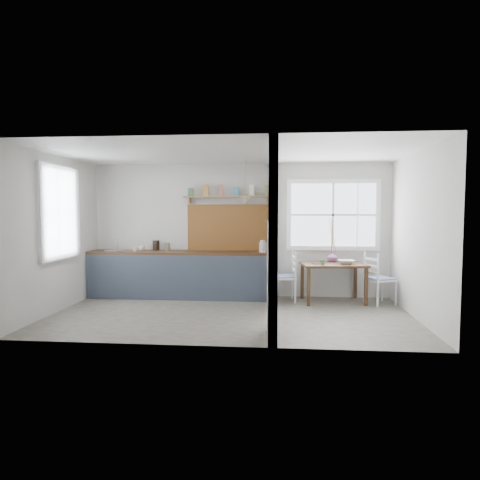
# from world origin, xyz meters

# --- Properties ---
(floor) EXTENTS (5.80, 3.20, 0.01)m
(floor) POSITION_xyz_m (0.00, 0.00, 0.00)
(floor) COLOR gray
(floor) RESTS_ON ground
(ceiling) EXTENTS (5.80, 3.20, 0.01)m
(ceiling) POSITION_xyz_m (0.00, 0.00, 2.60)
(ceiling) COLOR beige
(ceiling) RESTS_ON walls
(walls) EXTENTS (5.81, 3.21, 2.60)m
(walls) POSITION_xyz_m (0.00, 0.00, 1.30)
(walls) COLOR beige
(walls) RESTS_ON floor
(partition) EXTENTS (0.12, 3.20, 2.60)m
(partition) POSITION_xyz_m (0.70, 0.06, 1.45)
(partition) COLOR beige
(partition) RESTS_ON floor
(kitchen_window) EXTENTS (0.10, 1.16, 1.50)m
(kitchen_window) POSITION_xyz_m (-2.87, 0.00, 1.65)
(kitchen_window) COLOR white
(kitchen_window) RESTS_ON walls
(nook_window) EXTENTS (1.76, 0.10, 1.30)m
(nook_window) POSITION_xyz_m (1.80, 1.56, 1.60)
(nook_window) COLOR white
(nook_window) RESTS_ON walls
(counter) EXTENTS (3.50, 0.60, 0.90)m
(counter) POSITION_xyz_m (-1.13, 1.33, 0.46)
(counter) COLOR #4E2F1D
(counter) RESTS_ON floor
(sink) EXTENTS (0.40, 0.40, 0.02)m
(sink) POSITION_xyz_m (-2.43, 1.30, 0.89)
(sink) COLOR silver
(sink) RESTS_ON counter
(backsplash) EXTENTS (1.65, 0.03, 0.90)m
(backsplash) POSITION_xyz_m (-0.20, 1.58, 1.35)
(backsplash) COLOR brown
(backsplash) RESTS_ON walls
(shelf) EXTENTS (1.75, 0.20, 0.21)m
(shelf) POSITION_xyz_m (-0.20, 1.49, 2.00)
(shelf) COLOR #956F4A
(shelf) RESTS_ON walls
(pendant_lamp) EXTENTS (0.26, 0.26, 0.16)m
(pendant_lamp) POSITION_xyz_m (0.15, 1.15, 1.88)
(pendant_lamp) COLOR beige
(pendant_lamp) RESTS_ON ceiling
(utensil_rail) EXTENTS (0.02, 0.50, 0.02)m
(utensil_rail) POSITION_xyz_m (0.61, 0.90, 1.45)
(utensil_rail) COLOR silver
(utensil_rail) RESTS_ON partition
(dining_table) EXTENTS (1.23, 0.89, 0.72)m
(dining_table) POSITION_xyz_m (1.77, 1.15, 0.36)
(dining_table) COLOR #4E2F1D
(dining_table) RESTS_ON floor
(chair_left) EXTENTS (0.47, 0.47, 0.94)m
(chair_left) POSITION_xyz_m (0.86, 1.14, 0.47)
(chair_left) COLOR white
(chair_left) RESTS_ON floor
(chair_right) EXTENTS (0.56, 0.56, 0.93)m
(chair_right) POSITION_xyz_m (2.59, 1.06, 0.47)
(chair_right) COLOR white
(chair_right) RESTS_ON floor
(kettle) EXTENTS (0.19, 0.16, 0.22)m
(kettle) POSITION_xyz_m (0.47, 1.25, 1.01)
(kettle) COLOR silver
(kettle) RESTS_ON counter
(mug_a) EXTENTS (0.11, 0.11, 0.09)m
(mug_a) POSITION_xyz_m (-1.97, 1.17, 0.95)
(mug_a) COLOR silver
(mug_a) RESTS_ON counter
(mug_b) EXTENTS (0.14, 0.14, 0.09)m
(mug_b) POSITION_xyz_m (-1.90, 1.37, 0.95)
(mug_b) COLOR white
(mug_b) RESTS_ON counter
(knife_block) EXTENTS (0.11, 0.14, 0.19)m
(knife_block) POSITION_xyz_m (-1.64, 1.44, 1.00)
(knife_block) COLOR black
(knife_block) RESTS_ON counter
(jar) EXTENTS (0.10, 0.10, 0.15)m
(jar) POSITION_xyz_m (-1.40, 1.40, 0.98)
(jar) COLOR #797657
(jar) RESTS_ON counter
(towel_magenta) EXTENTS (0.02, 0.03, 0.60)m
(towel_magenta) POSITION_xyz_m (0.58, 0.96, 0.28)
(towel_magenta) COLOR #DC3B88
(towel_magenta) RESTS_ON counter
(towel_orange) EXTENTS (0.02, 0.03, 0.49)m
(towel_orange) POSITION_xyz_m (0.58, 0.94, 0.25)
(towel_orange) COLOR orange
(towel_orange) RESTS_ON counter
(bowl) EXTENTS (0.32, 0.32, 0.07)m
(bowl) POSITION_xyz_m (1.99, 1.09, 0.75)
(bowl) COLOR silver
(bowl) RESTS_ON dining_table
(table_cup) EXTENTS (0.11, 0.11, 0.09)m
(table_cup) POSITION_xyz_m (1.55, 0.94, 0.76)
(table_cup) COLOR #5F7E59
(table_cup) RESTS_ON dining_table
(plate) EXTENTS (0.20, 0.20, 0.01)m
(plate) POSITION_xyz_m (1.44, 1.05, 0.72)
(plate) COLOR black
(plate) RESTS_ON dining_table
(vase) EXTENTS (0.21, 0.21, 0.20)m
(vase) POSITION_xyz_m (1.78, 1.38, 0.81)
(vase) COLOR #794683
(vase) RESTS_ON dining_table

